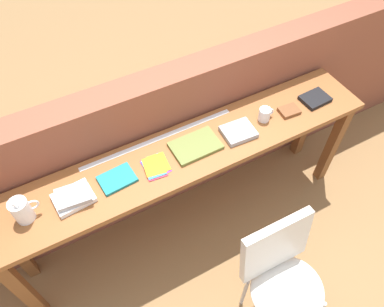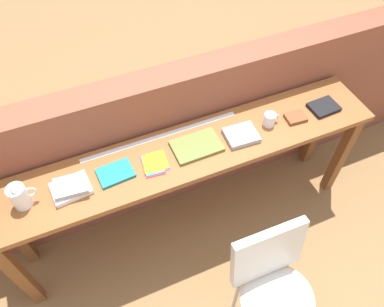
{
  "view_description": "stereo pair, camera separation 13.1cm",
  "coord_description": "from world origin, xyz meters",
  "px_view_note": "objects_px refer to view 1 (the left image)",
  "views": [
    {
      "loc": [
        -0.67,
        -0.98,
        2.67
      ],
      "look_at": [
        0.0,
        0.25,
        0.9
      ],
      "focal_mm": 35.0,
      "sensor_mm": 36.0,
      "label": 1
    },
    {
      "loc": [
        -0.55,
        -1.04,
        2.67
      ],
      "look_at": [
        0.0,
        0.25,
        0.9
      ],
      "focal_mm": 35.0,
      "sensor_mm": 36.0,
      "label": 2
    }
  ],
  "objects_px": {
    "mug": "(265,114)",
    "leather_journal_brown": "(289,111)",
    "pitcher_white": "(22,210)",
    "book_stack_leftmost": "(73,197)",
    "book_repair_rightmost": "(315,99)",
    "magazine_cycling": "(117,179)",
    "pamphlet_pile_colourful": "(155,166)",
    "chair_white_moulded": "(283,275)",
    "book_open_centre": "(196,146)"
  },
  "relations": [
    {
      "from": "mug",
      "to": "leather_journal_brown",
      "type": "relative_size",
      "value": 0.85
    },
    {
      "from": "pitcher_white",
      "to": "mug",
      "type": "bearing_deg",
      "value": -0.22
    },
    {
      "from": "book_stack_leftmost",
      "to": "book_repair_rightmost",
      "type": "xyz_separation_m",
      "value": [
        1.69,
        -0.01,
        -0.02
      ]
    },
    {
      "from": "pitcher_white",
      "to": "magazine_cycling",
      "type": "bearing_deg",
      "value": -0.05
    },
    {
      "from": "mug",
      "to": "magazine_cycling",
      "type": "bearing_deg",
      "value": 179.7
    },
    {
      "from": "leather_journal_brown",
      "to": "book_repair_rightmost",
      "type": "bearing_deg",
      "value": 6.32
    },
    {
      "from": "pamphlet_pile_colourful",
      "to": "mug",
      "type": "height_order",
      "value": "mug"
    },
    {
      "from": "pitcher_white",
      "to": "pamphlet_pile_colourful",
      "type": "relative_size",
      "value": 1.01
    },
    {
      "from": "pitcher_white",
      "to": "book_stack_leftmost",
      "type": "distance_m",
      "value": 0.26
    },
    {
      "from": "chair_white_moulded",
      "to": "leather_journal_brown",
      "type": "relative_size",
      "value": 6.86
    },
    {
      "from": "book_stack_leftmost",
      "to": "leather_journal_brown",
      "type": "relative_size",
      "value": 1.73
    },
    {
      "from": "chair_white_moulded",
      "to": "pamphlet_pile_colourful",
      "type": "relative_size",
      "value": 4.92
    },
    {
      "from": "book_stack_leftmost",
      "to": "mug",
      "type": "distance_m",
      "value": 1.28
    },
    {
      "from": "pamphlet_pile_colourful",
      "to": "pitcher_white",
      "type": "bearing_deg",
      "value": 178.36
    },
    {
      "from": "magazine_cycling",
      "to": "pamphlet_pile_colourful",
      "type": "distance_m",
      "value": 0.23
    },
    {
      "from": "pamphlet_pile_colourful",
      "to": "leather_journal_brown",
      "type": "distance_m",
      "value": 0.98
    },
    {
      "from": "pamphlet_pile_colourful",
      "to": "mug",
      "type": "bearing_deg",
      "value": 1.12
    },
    {
      "from": "magazine_cycling",
      "to": "pamphlet_pile_colourful",
      "type": "bearing_deg",
      "value": -9.53
    },
    {
      "from": "pamphlet_pile_colourful",
      "to": "book_repair_rightmost",
      "type": "bearing_deg",
      "value": -0.13
    },
    {
      "from": "chair_white_moulded",
      "to": "leather_journal_brown",
      "type": "distance_m",
      "value": 1.05
    },
    {
      "from": "pamphlet_pile_colourful",
      "to": "book_stack_leftmost",
      "type": "bearing_deg",
      "value": 179.13
    },
    {
      "from": "pitcher_white",
      "to": "leather_journal_brown",
      "type": "xyz_separation_m",
      "value": [
        1.73,
        -0.03,
        -0.07
      ]
    },
    {
      "from": "book_open_centre",
      "to": "mug",
      "type": "relative_size",
      "value": 2.71
    },
    {
      "from": "pamphlet_pile_colourful",
      "to": "leather_journal_brown",
      "type": "relative_size",
      "value": 1.39
    },
    {
      "from": "chair_white_moulded",
      "to": "book_open_centre",
      "type": "relative_size",
      "value": 2.99
    },
    {
      "from": "chair_white_moulded",
      "to": "leather_journal_brown",
      "type": "height_order",
      "value": "leather_journal_brown"
    },
    {
      "from": "mug",
      "to": "book_repair_rightmost",
      "type": "relative_size",
      "value": 0.59
    },
    {
      "from": "mug",
      "to": "leather_journal_brown",
      "type": "xyz_separation_m",
      "value": [
        0.19,
        -0.03,
        -0.03
      ]
    },
    {
      "from": "book_open_centre",
      "to": "book_repair_rightmost",
      "type": "relative_size",
      "value": 1.59
    },
    {
      "from": "magazine_cycling",
      "to": "book_open_centre",
      "type": "height_order",
      "value": "book_open_centre"
    },
    {
      "from": "book_stack_leftmost",
      "to": "book_open_centre",
      "type": "height_order",
      "value": "book_stack_leftmost"
    },
    {
      "from": "magazine_cycling",
      "to": "book_open_centre",
      "type": "relative_size",
      "value": 0.68
    },
    {
      "from": "mug",
      "to": "pitcher_white",
      "type": "bearing_deg",
      "value": 179.78
    },
    {
      "from": "magazine_cycling",
      "to": "pamphlet_pile_colourful",
      "type": "xyz_separation_m",
      "value": [
        0.23,
        -0.02,
        -0.0
      ]
    },
    {
      "from": "chair_white_moulded",
      "to": "book_stack_leftmost",
      "type": "distance_m",
      "value": 1.27
    },
    {
      "from": "magazine_cycling",
      "to": "book_repair_rightmost",
      "type": "relative_size",
      "value": 1.08
    },
    {
      "from": "chair_white_moulded",
      "to": "book_open_centre",
      "type": "xyz_separation_m",
      "value": [
        -0.12,
        0.83,
        0.36
      ]
    },
    {
      "from": "book_open_centre",
      "to": "chair_white_moulded",
      "type": "bearing_deg",
      "value": -82.22
    },
    {
      "from": "mug",
      "to": "book_open_centre",
      "type": "bearing_deg",
      "value": 179.27
    },
    {
      "from": "mug",
      "to": "leather_journal_brown",
      "type": "bearing_deg",
      "value": -8.06
    },
    {
      "from": "magazine_cycling",
      "to": "book_stack_leftmost",
      "type": "bearing_deg",
      "value": 178.62
    },
    {
      "from": "book_stack_leftmost",
      "to": "leather_journal_brown",
      "type": "bearing_deg",
      "value": -0.71
    },
    {
      "from": "pamphlet_pile_colourful",
      "to": "book_repair_rightmost",
      "type": "height_order",
      "value": "book_repair_rightmost"
    },
    {
      "from": "book_open_centre",
      "to": "book_repair_rightmost",
      "type": "height_order",
      "value": "book_repair_rightmost"
    },
    {
      "from": "leather_journal_brown",
      "to": "book_stack_leftmost",
      "type": "bearing_deg",
      "value": -176.41
    },
    {
      "from": "book_repair_rightmost",
      "to": "book_stack_leftmost",
      "type": "bearing_deg",
      "value": 177.08
    },
    {
      "from": "chair_white_moulded",
      "to": "book_repair_rightmost",
      "type": "distance_m",
      "value": 1.19
    },
    {
      "from": "chair_white_moulded",
      "to": "pamphlet_pile_colourful",
      "type": "height_order",
      "value": "pamphlet_pile_colourful"
    },
    {
      "from": "magazine_cycling",
      "to": "leather_journal_brown",
      "type": "bearing_deg",
      "value": -5.86
    },
    {
      "from": "leather_journal_brown",
      "to": "book_repair_rightmost",
      "type": "xyz_separation_m",
      "value": [
        0.23,
        0.01,
        0.0
      ]
    }
  ]
}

